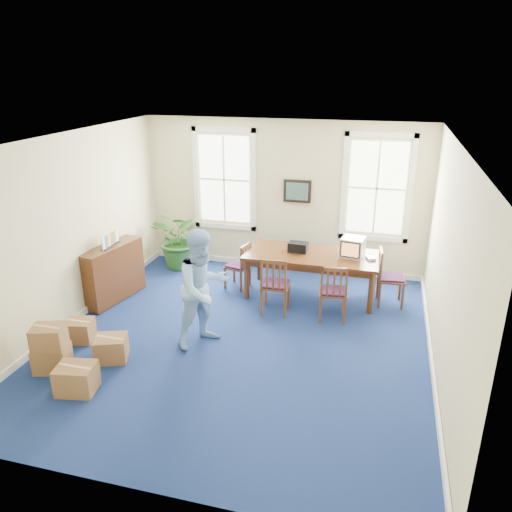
% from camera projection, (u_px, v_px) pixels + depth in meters
% --- Properties ---
extents(floor, '(6.50, 6.50, 0.00)m').
position_uv_depth(floor, '(241.00, 339.00, 8.16)').
color(floor, navy).
rests_on(floor, ground).
extents(ceiling, '(6.50, 6.50, 0.00)m').
position_uv_depth(ceiling, '(238.00, 141.00, 7.02)').
color(ceiling, white).
rests_on(ceiling, ground).
extents(wall_back, '(6.50, 0.00, 6.50)m').
position_uv_depth(wall_back, '(284.00, 197.00, 10.52)').
color(wall_back, beige).
rests_on(wall_back, ground).
extents(wall_front, '(6.50, 0.00, 6.50)m').
position_uv_depth(wall_front, '(140.00, 362.00, 4.66)').
color(wall_front, beige).
rests_on(wall_front, ground).
extents(wall_left, '(0.00, 6.50, 6.50)m').
position_uv_depth(wall_left, '(67.00, 232.00, 8.31)').
color(wall_left, beige).
rests_on(wall_left, ground).
extents(wall_right, '(0.00, 6.50, 6.50)m').
position_uv_depth(wall_right, '(448.00, 267.00, 6.87)').
color(wall_right, beige).
rests_on(wall_right, ground).
extents(baseboard_back, '(6.00, 0.04, 0.12)m').
position_uv_depth(baseboard_back, '(282.00, 265.00, 11.05)').
color(baseboard_back, white).
rests_on(baseboard_back, ground).
extents(baseboard_left, '(0.04, 6.50, 0.12)m').
position_uv_depth(baseboard_left, '(80.00, 314.00, 8.85)').
color(baseboard_left, white).
rests_on(baseboard_left, ground).
extents(baseboard_right, '(0.04, 6.50, 0.12)m').
position_uv_depth(baseboard_right, '(432.00, 362.00, 7.43)').
color(baseboard_right, white).
rests_on(baseboard_right, ground).
extents(window_left, '(1.40, 0.12, 2.20)m').
position_uv_depth(window_left, '(224.00, 180.00, 10.71)').
color(window_left, white).
rests_on(window_left, ground).
extents(window_right, '(1.40, 0.12, 2.20)m').
position_uv_depth(window_right, '(377.00, 188.00, 9.94)').
color(window_right, white).
rests_on(window_right, ground).
extents(wall_picture, '(0.58, 0.06, 0.48)m').
position_uv_depth(wall_picture, '(297.00, 191.00, 10.35)').
color(wall_picture, black).
rests_on(wall_picture, ground).
extents(conference_table, '(2.53, 1.17, 0.86)m').
position_uv_depth(conference_table, '(311.00, 275.00, 9.59)').
color(conference_table, '#4B2711').
rests_on(conference_table, ground).
extents(crt_tv, '(0.47, 0.50, 0.37)m').
position_uv_depth(crt_tv, '(353.00, 247.00, 9.25)').
color(crt_tv, '#B7B7BC').
rests_on(crt_tv, conference_table).
extents(game_console, '(0.21, 0.23, 0.05)m').
position_uv_depth(game_console, '(371.00, 258.00, 9.17)').
color(game_console, white).
rests_on(game_console, conference_table).
extents(equipment_bag, '(0.37, 0.25, 0.18)m').
position_uv_depth(equipment_bag, '(298.00, 247.00, 9.53)').
color(equipment_bag, black).
rests_on(equipment_bag, conference_table).
extents(chair_near_left, '(0.51, 0.51, 1.09)m').
position_uv_depth(chair_near_left, '(275.00, 284.00, 8.90)').
color(chair_near_left, brown).
rests_on(chair_near_left, ground).
extents(chair_near_right, '(0.53, 0.53, 1.06)m').
position_uv_depth(chair_near_right, '(333.00, 291.00, 8.66)').
color(chair_near_right, brown).
rests_on(chair_near_right, ground).
extents(chair_end_left, '(0.51, 0.51, 0.94)m').
position_uv_depth(chair_end_left, '(237.00, 265.00, 9.93)').
color(chair_end_left, brown).
rests_on(chair_end_left, ground).
extents(chair_end_right, '(0.53, 0.53, 1.07)m').
position_uv_depth(chair_end_right, '(391.00, 277.00, 9.20)').
color(chair_end_right, brown).
rests_on(chair_end_right, ground).
extents(man, '(1.13, 1.18, 1.91)m').
position_uv_depth(man, '(203.00, 288.00, 7.75)').
color(man, '#8FBCF1').
rests_on(man, ground).
extents(credenza, '(0.65, 1.40, 1.06)m').
position_uv_depth(credenza, '(113.00, 273.00, 9.39)').
color(credenza, '#4B2711').
rests_on(credenza, ground).
extents(brochure_rack, '(0.13, 0.59, 0.26)m').
position_uv_depth(brochure_rack, '(110.00, 240.00, 9.15)').
color(brochure_rack, '#99999E').
rests_on(brochure_rack, credenza).
extents(potted_plant, '(1.47, 1.39, 1.30)m').
position_uv_depth(potted_plant, '(181.00, 240.00, 10.84)').
color(potted_plant, '#24541C').
rests_on(potted_plant, ground).
extents(cardboard_boxes, '(1.58, 1.58, 0.74)m').
position_uv_depth(cardboard_boxes, '(65.00, 346.00, 7.27)').
color(cardboard_boxes, '#8D5F38').
rests_on(cardboard_boxes, ground).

